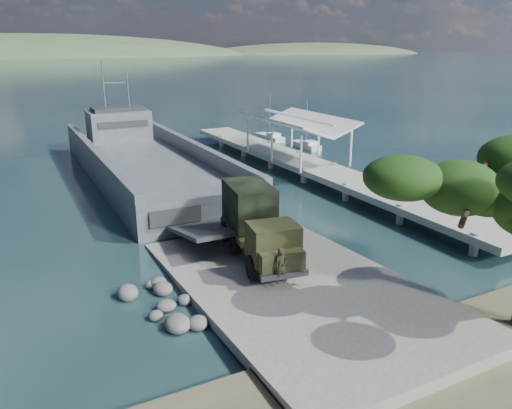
{
  "coord_description": "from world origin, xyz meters",
  "views": [
    {
      "loc": [
        -11.87,
        -19.68,
        11.55
      ],
      "look_at": [
        1.47,
        6.0,
        2.26
      ],
      "focal_mm": 35.0,
      "sensor_mm": 36.0,
      "label": 1
    }
  ],
  "objects_px": {
    "soldier": "(281,274)",
    "sailboat_near": "(306,146)",
    "military_truck": "(257,223)",
    "pier": "(303,157)",
    "sailboat_far": "(270,138)",
    "landing_craft": "(146,168)"
  },
  "relations": [
    {
      "from": "soldier",
      "to": "sailboat_near",
      "type": "distance_m",
      "value": 36.8
    },
    {
      "from": "sailboat_near",
      "to": "military_truck",
      "type": "bearing_deg",
      "value": -126.26
    },
    {
      "from": "pier",
      "to": "sailboat_far",
      "type": "distance_m",
      "value": 17.47
    },
    {
      "from": "soldier",
      "to": "sailboat_far",
      "type": "xyz_separation_m",
      "value": [
        19.76,
        36.68,
        -1.05
      ]
    },
    {
      "from": "sailboat_far",
      "to": "landing_craft",
      "type": "bearing_deg",
      "value": -152.76
    },
    {
      "from": "pier",
      "to": "landing_craft",
      "type": "height_order",
      "value": "landing_craft"
    },
    {
      "from": "landing_craft",
      "to": "sailboat_far",
      "type": "relative_size",
      "value": 6.09
    },
    {
      "from": "pier",
      "to": "sailboat_near",
      "type": "distance_m",
      "value": 12.23
    },
    {
      "from": "sailboat_near",
      "to": "pier",
      "type": "bearing_deg",
      "value": -123.35
    },
    {
      "from": "military_truck",
      "to": "sailboat_near",
      "type": "distance_m",
      "value": 32.83
    },
    {
      "from": "pier",
      "to": "soldier",
      "type": "height_order",
      "value": "pier"
    },
    {
      "from": "soldier",
      "to": "sailboat_far",
      "type": "bearing_deg",
      "value": 62.54
    },
    {
      "from": "landing_craft",
      "to": "sailboat_near",
      "type": "xyz_separation_m",
      "value": [
        20.36,
        4.82,
        -0.58
      ]
    },
    {
      "from": "military_truck",
      "to": "sailboat_near",
      "type": "xyz_separation_m",
      "value": [
        20.08,
        25.9,
        -2.01
      ]
    },
    {
      "from": "pier",
      "to": "military_truck",
      "type": "relative_size",
      "value": 5.39
    },
    {
      "from": "pier",
      "to": "sailboat_near",
      "type": "bearing_deg",
      "value": 55.12
    },
    {
      "from": "pier",
      "to": "landing_craft",
      "type": "relative_size",
      "value": 1.2
    },
    {
      "from": "soldier",
      "to": "sailboat_near",
      "type": "bearing_deg",
      "value": 56.01
    },
    {
      "from": "landing_craft",
      "to": "sailboat_far",
      "type": "bearing_deg",
      "value": 31.31
    },
    {
      "from": "military_truck",
      "to": "pier",
      "type": "bearing_deg",
      "value": 60.26
    },
    {
      "from": "pier",
      "to": "sailboat_far",
      "type": "height_order",
      "value": "sailboat_far"
    },
    {
      "from": "sailboat_near",
      "to": "sailboat_far",
      "type": "relative_size",
      "value": 0.95
    }
  ]
}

